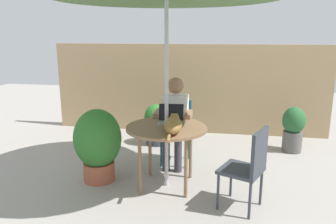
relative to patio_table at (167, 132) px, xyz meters
name	(u,v)px	position (x,y,z in m)	size (l,w,h in m)	color
ground_plane	(167,185)	(0.00, 0.00, -0.67)	(14.00, 14.00, 0.00)	gray
fence_back	(188,89)	(0.00, 2.26, 0.13)	(4.95, 0.08, 1.60)	tan
patio_table	(167,132)	(0.00, 0.00, 0.00)	(0.94, 0.94, 0.74)	brown
chair_occupied	(176,126)	(0.00, 0.81, -0.16)	(0.40, 0.40, 0.88)	#1E606B
chair_empty	(249,164)	(0.92, -0.41, -0.16)	(0.53, 0.53, 0.88)	#33383F
person_seated	(175,117)	(0.00, 0.65, 0.01)	(0.48, 0.48, 1.22)	white
laptop	(171,117)	(0.02, 0.19, 0.13)	(0.32, 0.28, 0.21)	gray
cat	(173,125)	(0.11, -0.21, 0.15)	(0.22, 0.65, 0.17)	olive
potted_plant_near_fence	(156,123)	(-0.42, 1.47, -0.32)	(0.40, 0.40, 0.67)	#33383D
potted_plant_by_chair	(293,128)	(1.72, 1.47, -0.29)	(0.34, 0.34, 0.71)	#595654
potted_plant_corner	(98,142)	(-0.86, 0.01, -0.18)	(0.58, 0.58, 0.91)	#9E5138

